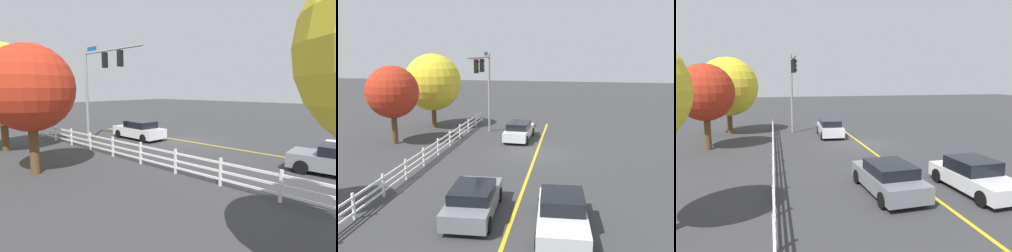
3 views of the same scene
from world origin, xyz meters
TOP-DOWN VIEW (x-y plane):
  - ground_plane at (0.00, 0.00)m, footprint 120.00×120.00m
  - lane_center_stripe at (-4.00, 0.00)m, footprint 28.00×0.16m
  - signal_assembly at (4.24, 4.70)m, footprint 6.24×0.38m
  - car_2 at (3.52, 1.74)m, footprint 4.50×2.00m
  - white_rail_fence at (-3.00, 6.42)m, footprint 26.10×0.10m
  - tree_1 at (6.66, 10.07)m, footprint 5.06×5.06m
  - tree_2 at (0.53, 10.74)m, footprint 3.86×3.86m

SIDE VIEW (x-z plane):
  - ground_plane at x=0.00m, z-range 0.00..0.00m
  - lane_center_stripe at x=-4.00m, z-range 0.00..0.01m
  - white_rail_fence at x=-3.00m, z-range 0.03..1.18m
  - car_2 at x=3.52m, z-range -0.01..1.40m
  - tree_2 at x=0.53m, z-range 0.96..6.79m
  - tree_1 at x=6.66m, z-range 0.78..7.43m
  - signal_assembly at x=4.24m, z-range 1.34..8.11m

